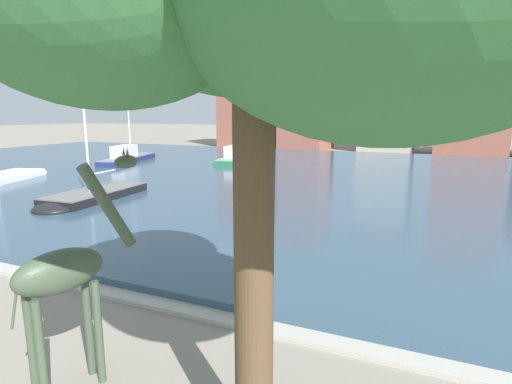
{
  "coord_description": "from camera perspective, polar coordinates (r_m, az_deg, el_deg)",
  "views": [
    {
      "loc": [
        4.9,
        1.52,
        4.72
      ],
      "look_at": [
        -0.26,
        13.34,
        2.2
      ],
      "focal_mm": 28.38,
      "sensor_mm": 36.0,
      "label": 1
    }
  ],
  "objects": [
    {
      "name": "sailboat_green",
      "position": [
        37.93,
        -2.51,
        4.83
      ],
      "size": [
        2.76,
        8.31,
        9.4
      ],
      "color": "#236B42",
      "rests_on": "ground"
    },
    {
      "name": "townhouse_narrow_midrow",
      "position": [
        53.85,
        7.28,
        12.94
      ],
      "size": [
        5.66,
        8.1,
        13.09
      ],
      "color": "#8E5142",
      "rests_on": "ground"
    },
    {
      "name": "townhouse_corner_house",
      "position": [
        58.75,
        -0.27,
        12.14
      ],
      "size": [
        8.61,
        7.21,
        11.62
      ],
      "color": "#8E5142",
      "rests_on": "ground"
    },
    {
      "name": "townhouse_end_terrace",
      "position": [
        53.9,
        18.2,
        11.5
      ],
      "size": [
        6.65,
        5.81,
        11.25
      ],
      "color": "gray",
      "rests_on": "ground"
    },
    {
      "name": "harbor_water",
      "position": [
        28.62,
        13.43,
        1.59
      ],
      "size": [
        90.84,
        40.02,
        0.32
      ],
      "primitive_type": "cube",
      "color": "#334C60",
      "rests_on": "ground"
    },
    {
      "name": "sailboat_navy",
      "position": [
        39.6,
        -17.25,
        4.6
      ],
      "size": [
        4.14,
        9.61,
        8.19
      ],
      "color": "navy",
      "rests_on": "ground"
    },
    {
      "name": "giraffe_statue",
      "position": [
        7.51,
        -25.01,
        -10.41
      ],
      "size": [
        1.05,
        2.31,
        4.12
      ],
      "color": "#3D4C38",
      "rests_on": "ground"
    },
    {
      "name": "townhouse_wide_warehouse",
      "position": [
        51.77,
        28.3,
        11.98
      ],
      "size": [
        7.54,
        5.51,
        13.39
      ],
      "color": "#8E5142",
      "rests_on": "ground"
    },
    {
      "name": "quay_edge_coping",
      "position": [
        10.15,
        -8.63,
        -16.41
      ],
      "size": [
        90.84,
        0.5,
        0.12
      ],
      "primitive_type": "cube",
      "color": "#ADA89E",
      "rests_on": "ground"
    },
    {
      "name": "sailboat_black",
      "position": [
        22.38,
        -22.52,
        -0.89
      ],
      "size": [
        2.64,
        6.78,
        7.43
      ],
      "color": "black",
      "rests_on": "ground"
    }
  ]
}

